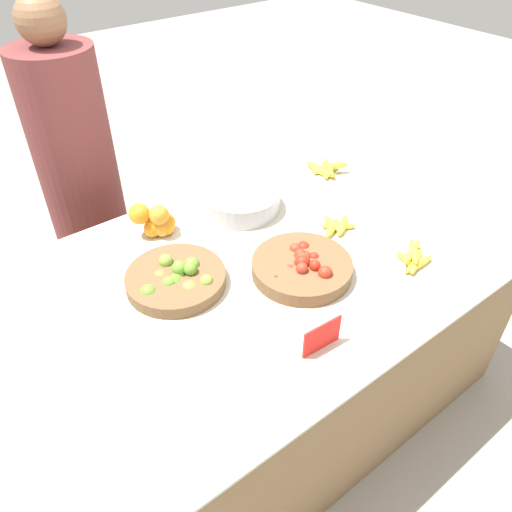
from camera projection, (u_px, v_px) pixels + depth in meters
name	position (u px, v px, depth m)	size (l,w,h in m)	color
ground_plane	(256.00, 394.00, 2.22)	(12.00, 12.00, 0.00)	#A39E93
market_table	(256.00, 338.00, 1.99)	(1.88, 1.17, 0.74)	olive
lime_bowl	(176.00, 279.00, 1.67)	(0.34, 0.34, 0.09)	brown
tomato_basket	(302.00, 266.00, 1.72)	(0.35, 0.35, 0.08)	brown
orange_pile	(156.00, 222.00, 1.87)	(0.16, 0.12, 0.14)	orange
metal_bowl	(241.00, 200.00, 2.02)	(0.32, 0.32, 0.08)	#B7B7BF
price_sign	(322.00, 337.00, 1.44)	(0.13, 0.01, 0.10)	red
banana_bunch_middle_left	(337.00, 226.00, 1.93)	(0.17, 0.14, 0.03)	yellow
banana_bunch_middle_right	(325.00, 169.00, 2.26)	(0.16, 0.19, 0.06)	yellow
banana_bunch_front_right	(414.00, 257.00, 1.76)	(0.16, 0.13, 0.05)	yellow
vendor_person	(84.00, 190.00, 2.26)	(0.34, 0.34, 1.50)	brown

